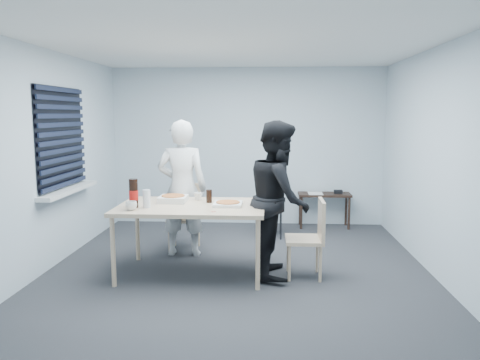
# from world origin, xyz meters

# --- Properties ---
(room) EXTENTS (5.00, 5.00, 5.00)m
(room) POSITION_xyz_m (-2.20, 0.40, 1.44)
(room) COLOR #2E2D32
(room) RESTS_ON ground
(dining_table) EXTENTS (1.66, 1.05, 0.81)m
(dining_table) POSITION_xyz_m (-0.52, -0.10, 0.75)
(dining_table) COLOR beige
(dining_table) RESTS_ON ground
(chair_far) EXTENTS (0.42, 0.42, 0.89)m
(chair_far) POSITION_xyz_m (-0.78, 0.95, 0.51)
(chair_far) COLOR beige
(chair_far) RESTS_ON ground
(chair_right) EXTENTS (0.42, 0.42, 0.89)m
(chair_right) POSITION_xyz_m (0.85, -0.12, 0.51)
(chair_right) COLOR beige
(chair_right) RESTS_ON ground
(person_white) EXTENTS (0.65, 0.42, 1.77)m
(person_white) POSITION_xyz_m (-0.76, 0.63, 0.89)
(person_white) COLOR silver
(person_white) RESTS_ON ground
(person_black) EXTENTS (0.47, 0.86, 1.77)m
(person_black) POSITION_xyz_m (0.48, -0.05, 0.89)
(person_black) COLOR black
(person_black) RESTS_ON ground
(side_table) EXTENTS (0.84, 0.37, 0.56)m
(side_table) POSITION_xyz_m (1.27, 2.28, 0.48)
(side_table) COLOR #301F17
(side_table) RESTS_ON ground
(stool) EXTENTS (0.38, 0.38, 0.53)m
(stool) POSITION_xyz_m (0.39, 1.61, 0.42)
(stool) COLOR black
(stool) RESTS_ON ground
(backpack) EXTENTS (0.31, 0.22, 0.43)m
(backpack) POSITION_xyz_m (0.39, 1.60, 0.74)
(backpack) COLOR slate
(backpack) RESTS_ON stool
(pizza_box_a) EXTENTS (0.32, 0.32, 0.08)m
(pizza_box_a) POSITION_xyz_m (-0.77, 0.09, 0.85)
(pizza_box_a) COLOR white
(pizza_box_a) RESTS_ON dining_table
(pizza_box_b) EXTENTS (0.32, 0.32, 0.05)m
(pizza_box_b) POSITION_xyz_m (-0.10, -0.10, 0.83)
(pizza_box_b) COLOR white
(pizza_box_b) RESTS_ON dining_table
(mug_a) EXTENTS (0.17, 0.17, 0.10)m
(mug_a) POSITION_xyz_m (-1.12, -0.42, 0.86)
(mug_a) COLOR silver
(mug_a) RESTS_ON dining_table
(mug_b) EXTENTS (0.10, 0.10, 0.09)m
(mug_b) POSITION_xyz_m (-0.49, 0.22, 0.86)
(mug_b) COLOR silver
(mug_b) RESTS_ON dining_table
(cola_glass) EXTENTS (0.09, 0.09, 0.15)m
(cola_glass) POSITION_xyz_m (-0.34, 0.07, 0.89)
(cola_glass) COLOR black
(cola_glass) RESTS_ON dining_table
(soda_bottle) EXTENTS (0.10, 0.10, 0.32)m
(soda_bottle) POSITION_xyz_m (-1.13, -0.27, 0.96)
(soda_bottle) COLOR black
(soda_bottle) RESTS_ON dining_table
(plastic_cups) EXTENTS (0.10, 0.10, 0.20)m
(plastic_cups) POSITION_xyz_m (-0.99, -0.27, 0.91)
(plastic_cups) COLOR silver
(plastic_cups) RESTS_ON dining_table
(rubber_band) EXTENTS (0.06, 0.06, 0.00)m
(rubber_band) POSITION_xyz_m (-0.22, -0.44, 0.81)
(rubber_band) COLOR red
(rubber_band) RESTS_ON dining_table
(papers) EXTENTS (0.32, 0.37, 0.01)m
(papers) POSITION_xyz_m (1.12, 2.26, 0.56)
(papers) COLOR white
(papers) RESTS_ON side_table
(black_box) EXTENTS (0.14, 0.10, 0.06)m
(black_box) POSITION_xyz_m (1.49, 2.28, 0.59)
(black_box) COLOR black
(black_box) RESTS_ON side_table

